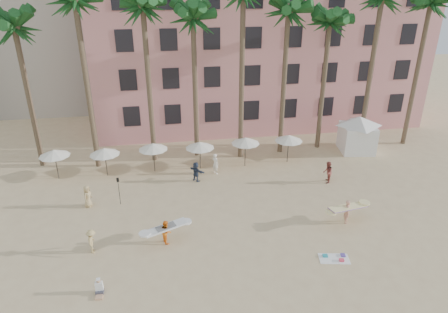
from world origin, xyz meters
The scene contains 11 objects.
ground centered at (0.00, 0.00, 0.00)m, with size 120.00×120.00×0.00m, color #D1B789.
pink_hotel centered at (7.00, 26.00, 8.00)m, with size 35.00×14.00×16.00m, color #DB8B85.
palm_row centered at (0.51, 15.00, 12.97)m, with size 44.40×5.40×16.30m.
umbrella_row centered at (-3.00, 12.50, 2.33)m, with size 22.50×2.70×2.73m.
cabana centered at (14.34, 13.99, 2.07)m, with size 5.13×5.13×3.50m.
beach_towel centered at (5.71, -1.11, 0.03)m, with size 1.96×1.33×0.14m.
carrier_yellow centered at (8.07, 2.46, 0.98)m, with size 3.01×1.52×1.73m.
carrier_white centered at (-4.28, 2.20, 0.85)m, with size 2.86×1.62×1.56m.
beachgoers centered at (-1.63, 7.73, 0.86)m, with size 19.75×10.37×1.84m.
paddle centered at (-7.55, 7.41, 1.41)m, with size 0.18×0.04×2.23m.
seated_man centered at (-7.97, -1.85, 0.32)m, with size 0.41×0.72×0.94m.
Camera 1 is at (-4.00, -19.18, 15.63)m, focal length 32.00 mm.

